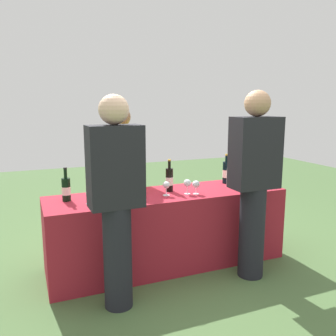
% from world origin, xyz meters
% --- Properties ---
extents(ground_plane, '(12.00, 12.00, 0.00)m').
position_xyz_m(ground_plane, '(0.00, 0.00, 0.00)').
color(ground_plane, '#476638').
extents(tasting_table, '(2.37, 0.65, 0.74)m').
position_xyz_m(tasting_table, '(0.00, 0.00, 0.37)').
color(tasting_table, maroon).
rests_on(tasting_table, ground_plane).
extents(wine_bottle_0, '(0.08, 0.08, 0.31)m').
position_xyz_m(wine_bottle_0, '(-0.96, 0.08, 0.85)').
color(wine_bottle_0, black).
rests_on(wine_bottle_0, tasting_table).
extents(wine_bottle_1, '(0.08, 0.08, 0.33)m').
position_xyz_m(wine_bottle_1, '(-0.42, 0.14, 0.87)').
color(wine_bottle_1, black).
rests_on(wine_bottle_1, tasting_table).
extents(wine_bottle_2, '(0.07, 0.07, 0.32)m').
position_xyz_m(wine_bottle_2, '(-0.26, 0.09, 0.86)').
color(wine_bottle_2, black).
rests_on(wine_bottle_2, tasting_table).
extents(wine_bottle_3, '(0.08, 0.08, 0.33)m').
position_xyz_m(wine_bottle_3, '(0.04, 0.06, 0.86)').
color(wine_bottle_3, black).
rests_on(wine_bottle_3, tasting_table).
extents(wine_bottle_4, '(0.08, 0.08, 0.33)m').
position_xyz_m(wine_bottle_4, '(0.76, 0.16, 0.87)').
color(wine_bottle_4, black).
rests_on(wine_bottle_4, tasting_table).
extents(wine_glass_0, '(0.06, 0.06, 0.13)m').
position_xyz_m(wine_glass_0, '(-0.79, -0.10, 0.84)').
color(wine_glass_0, silver).
rests_on(wine_glass_0, tasting_table).
extents(wine_glass_1, '(0.06, 0.06, 0.13)m').
position_xyz_m(wine_glass_1, '(-0.44, -0.14, 0.84)').
color(wine_glass_1, silver).
rests_on(wine_glass_1, tasting_table).
extents(wine_glass_2, '(0.07, 0.07, 0.14)m').
position_xyz_m(wine_glass_2, '(-0.05, -0.09, 0.84)').
color(wine_glass_2, silver).
rests_on(wine_glass_2, tasting_table).
extents(wine_glass_3, '(0.07, 0.07, 0.15)m').
position_xyz_m(wine_glass_3, '(0.16, -0.11, 0.85)').
color(wine_glass_3, silver).
rests_on(wine_glass_3, tasting_table).
extents(wine_glass_4, '(0.07, 0.07, 0.14)m').
position_xyz_m(wine_glass_4, '(0.23, -0.15, 0.84)').
color(wine_glass_4, silver).
rests_on(wine_glass_4, tasting_table).
extents(ice_bucket, '(0.20, 0.20, 0.19)m').
position_xyz_m(ice_bucket, '(0.77, -0.02, 0.84)').
color(ice_bucket, silver).
rests_on(ice_bucket, tasting_table).
extents(server_pouring, '(0.45, 0.26, 1.58)m').
position_xyz_m(server_pouring, '(-0.33, 0.52, 0.84)').
color(server_pouring, brown).
rests_on(server_pouring, ground_plane).
extents(guest_0, '(0.42, 0.24, 1.69)m').
position_xyz_m(guest_0, '(-0.66, -0.56, 0.91)').
color(guest_0, black).
rests_on(guest_0, ground_plane).
extents(guest_1, '(0.43, 0.24, 1.73)m').
position_xyz_m(guest_1, '(0.63, -0.53, 0.94)').
color(guest_1, black).
rests_on(guest_1, ground_plane).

